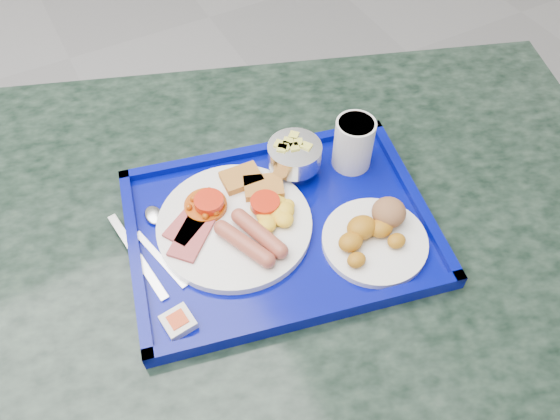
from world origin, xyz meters
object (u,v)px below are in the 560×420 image
object	(u,v)px
table	(272,288)
tray	(280,228)
main_plate	(240,220)
juice_cup	(354,142)
fruit_bowl	(294,155)
bread_plate	(375,233)

from	to	relation	value
table	tray	bearing A→B (deg)	-63.71
main_plate	juice_cup	distance (m)	0.23
tray	juice_cup	world-z (taller)	juice_cup
tray	fruit_bowl	size ratio (longest dim) A/B	5.96
main_plate	fruit_bowl	size ratio (longest dim) A/B	2.71
table	main_plate	distance (m)	0.23
fruit_bowl	juice_cup	world-z (taller)	juice_cup
main_plate	fruit_bowl	distance (m)	0.15
tray	main_plate	distance (m)	0.07
table	juice_cup	size ratio (longest dim) A/B	15.75
table	bread_plate	size ratio (longest dim) A/B	8.98
table	fruit_bowl	world-z (taller)	fruit_bowl
juice_cup	fruit_bowl	bearing A→B (deg)	163.26
bread_plate	table	bearing A→B (deg)	138.53
tray	main_plate	size ratio (longest dim) A/B	2.20
fruit_bowl	juice_cup	bearing A→B (deg)	-16.74
bread_plate	juice_cup	bearing A→B (deg)	69.95
table	bread_plate	world-z (taller)	bread_plate
tray	bread_plate	size ratio (longest dim) A/B	3.29
bread_plate	fruit_bowl	distance (m)	0.19
table	fruit_bowl	bearing A→B (deg)	41.28
tray	bread_plate	xyz separation A→B (m)	(0.11, -0.09, 0.02)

